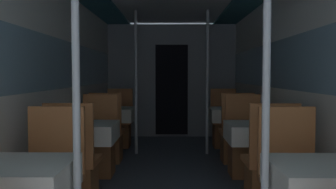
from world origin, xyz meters
The scene contains 21 objects.
wall_left centered at (-1.29, 2.81, 1.14)m, with size 0.05×8.42×2.22m.
wall_right centered at (1.29, 2.81, 1.14)m, with size 0.05×8.42×2.22m.
bulkhead_far centered at (0.00, 6.11, 1.11)m, with size 2.52×0.09×2.22m.
dining_table_left_0 centered at (-0.90, 0.85, 0.59)m, with size 0.61×0.61×0.72m.
support_pole_left_0 centered at (-0.55, 0.85, 1.11)m, with size 0.05×0.05×2.22m.
dining_table_left_1 centered at (-0.90, 2.65, 0.59)m, with size 0.61×0.61×0.72m.
chair_left_near_1 centered at (-0.90, 2.09, 0.30)m, with size 0.44×0.44×0.99m.
chair_left_far_1 centered at (-0.90, 3.22, 0.30)m, with size 0.44×0.44×0.99m.
dining_table_left_2 centered at (-0.90, 4.46, 0.59)m, with size 0.61×0.61×0.72m.
chair_left_near_2 centered at (-0.90, 3.89, 0.30)m, with size 0.44×0.44×0.99m.
chair_left_far_2 centered at (-0.90, 5.03, 0.30)m, with size 0.44×0.44×0.99m.
support_pole_left_2 centered at (-0.55, 4.46, 1.11)m, with size 0.05×0.05×2.22m.
dining_table_right_0 centered at (0.90, 0.85, 0.59)m, with size 0.61×0.61×0.72m.
support_pole_right_0 centered at (0.55, 0.85, 1.11)m, with size 0.05×0.05×2.22m.
dining_table_right_1 centered at (0.90, 2.65, 0.59)m, with size 0.61×0.61×0.72m.
chair_right_near_1 centered at (0.90, 2.09, 0.30)m, with size 0.44×0.44×0.99m.
chair_right_far_1 centered at (0.90, 3.22, 0.30)m, with size 0.44×0.44×0.99m.
dining_table_right_2 centered at (0.90, 4.46, 0.59)m, with size 0.61×0.61×0.72m.
chair_right_near_2 centered at (0.90, 3.89, 0.30)m, with size 0.44×0.44×0.99m.
chair_right_far_2 centered at (0.90, 5.03, 0.30)m, with size 0.44×0.44×0.99m.
support_pole_right_2 centered at (0.55, 4.46, 1.11)m, with size 0.05×0.05×2.22m.
Camera 1 is at (0.01, -1.33, 1.24)m, focal length 40.00 mm.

